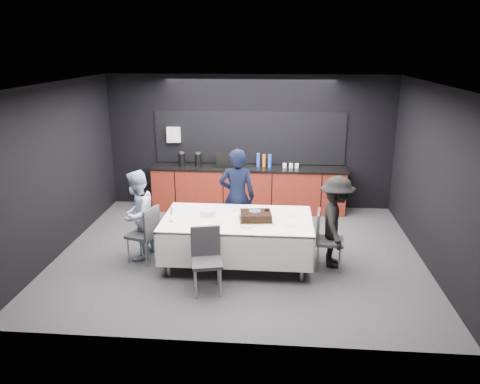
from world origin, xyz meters
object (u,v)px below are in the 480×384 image
object	(u,v)px
plate_stack	(208,213)
champagne_flute	(171,212)
party_table	(237,226)
chair_left	(146,231)
person_center	(237,197)
person_left	(137,215)
chair_near	(206,255)
person_right	(336,222)
chair_right	(325,236)
cake_assembly	(256,216)

from	to	relation	value
plate_stack	champagne_flute	size ratio (longest dim) A/B	1.08
party_table	chair_left	size ratio (longest dim) A/B	2.51
person_center	person_left	world-z (taller)	person_center
plate_stack	chair_near	world-z (taller)	chair_near
party_table	chair_near	distance (m)	0.93
party_table	chair_left	distance (m)	1.46
person_right	chair_left	bearing A→B (deg)	95.53
person_left	chair_right	bearing A→B (deg)	95.45
person_center	person_right	size ratio (longest dim) A/B	1.17
party_table	chair_near	world-z (taller)	chair_near
chair_right	champagne_flute	bearing A→B (deg)	-174.75
chair_right	chair_near	distance (m)	1.92
cake_assembly	chair_right	distance (m)	1.12
chair_near	person_left	size ratio (longest dim) A/B	0.63
party_table	person_right	world-z (taller)	person_right
person_center	plate_stack	bearing A→B (deg)	61.38
person_center	chair_right	bearing A→B (deg)	146.93
party_table	person_center	bearing A→B (deg)	95.34
chair_right	chair_near	bearing A→B (deg)	-154.19
party_table	person_right	bearing A→B (deg)	3.24
plate_stack	chair_right	distance (m)	1.86
cake_assembly	chair_left	distance (m)	1.77
champagne_flute	person_left	distance (m)	0.76
chair_left	person_center	bearing A→B (deg)	33.03
champagne_flute	chair_left	bearing A→B (deg)	157.39
party_table	person_center	distance (m)	0.88
plate_stack	chair_left	distance (m)	1.03
cake_assembly	champagne_flute	size ratio (longest dim) A/B	2.45
champagne_flute	chair_right	xyz separation A→B (m)	(2.36, 0.22, -0.40)
chair_left	chair_near	size ratio (longest dim) A/B	1.00
cake_assembly	chair_near	xyz separation A→B (m)	(-0.66, -0.80, -0.31)
cake_assembly	person_center	distance (m)	0.98
champagne_flute	chair_near	bearing A→B (deg)	-44.42
chair_right	cake_assembly	bearing A→B (deg)	-177.99
plate_stack	person_center	distance (m)	0.88
person_left	person_right	world-z (taller)	person_left
plate_stack	person_center	size ratio (longest dim) A/B	0.14
plate_stack	person_left	size ratio (longest dim) A/B	0.17
chair_right	chair_near	size ratio (longest dim) A/B	1.00
chair_right	person_right	bearing A→B (deg)	31.28
plate_stack	chair_right	bearing A→B (deg)	-2.53
plate_stack	person_left	world-z (taller)	person_left
party_table	person_right	xyz separation A→B (m)	(1.53, 0.09, 0.09)
chair_left	person_left	xyz separation A→B (m)	(-0.18, 0.17, 0.20)
person_center	person_left	size ratio (longest dim) A/B	1.16
cake_assembly	person_left	distance (m)	1.94
party_table	person_left	bearing A→B (deg)	175.65
chair_left	chair_right	distance (m)	2.82
champagne_flute	cake_assembly	bearing A→B (deg)	7.91
chair_near	person_right	xyz separation A→B (m)	(1.90, 0.94, 0.19)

